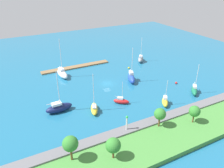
{
  "coord_description": "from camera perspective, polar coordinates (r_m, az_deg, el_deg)",
  "views": [
    {
      "loc": [
        31.03,
        63.1,
        35.09
      ],
      "look_at": [
        0.0,
        3.77,
        1.5
      ],
      "focal_mm": 36.23,
      "sensor_mm": 36.0,
      "label": 1
    }
  ],
  "objects": [
    {
      "name": "park_tree_midwest",
      "position": [
        46.04,
        0.31,
        -15.24
      ],
      "size": [
        3.11,
        3.11,
        4.75
      ],
      "color": "brown",
      "rests_on": "shoreline_park"
    },
    {
      "name": "water",
      "position": [
        78.59,
        -1.27,
        0.12
      ],
      "size": [
        160.0,
        160.0,
        0.0
      ],
      "primitive_type": "plane",
      "color": "#1E668C",
      "rests_on": "ground"
    },
    {
      "name": "park_tree_east",
      "position": [
        59.1,
        20.12,
        -6.49
      ],
      "size": [
        2.78,
        2.78,
        4.63
      ],
      "color": "brown",
      "rests_on": "shoreline_park"
    },
    {
      "name": "harbor_beacon",
      "position": [
        53.34,
        3.74,
        -9.46
      ],
      "size": [
        0.56,
        0.56,
        3.73
      ],
      "color": "silver",
      "rests_on": "breakwater"
    },
    {
      "name": "sailboat_white_along_channel",
      "position": [
        84.88,
        -12.45,
        2.61
      ],
      "size": [
        3.17,
        7.92,
        14.57
      ],
      "rotation": [
        0.0,
        0.0,
        1.65
      ],
      "color": "white",
      "rests_on": "water"
    },
    {
      "name": "sailboat_yellow_lone_north",
      "position": [
        63.13,
        -4.5,
        -6.18
      ],
      "size": [
        3.91,
        6.25,
        11.23
      ],
      "rotation": [
        0.0,
        0.0,
        4.34
      ],
      "color": "yellow",
      "rests_on": "water"
    },
    {
      "name": "sailboat_blue_lone_south",
      "position": [
        79.7,
        4.88,
        1.61
      ],
      "size": [
        4.5,
        7.21,
        12.5
      ],
      "rotation": [
        0.0,
        0.0,
        1.2
      ],
      "color": "#2347B2",
      "rests_on": "water"
    },
    {
      "name": "sailboat_navy_outer_mooring",
      "position": [
        64.48,
        -13.24,
        -5.81
      ],
      "size": [
        7.56,
        2.98,
        12.12
      ],
      "rotation": [
        0.0,
        0.0,
        3.18
      ],
      "color": "#141E4C",
      "rests_on": "water"
    },
    {
      "name": "breakwater",
      "position": [
        58.93,
        10.49,
        -9.49
      ],
      "size": [
        73.64,
        2.94,
        1.56
      ],
      "primitive_type": "cube",
      "color": "slate",
      "rests_on": "ground"
    },
    {
      "name": "park_tree_mideast",
      "position": [
        45.8,
        -10.47,
        -14.64
      ],
      "size": [
        3.18,
        3.18,
        5.65
      ],
      "color": "brown",
      "rests_on": "shoreline_park"
    },
    {
      "name": "park_tree_west",
      "position": [
        55.24,
        12.01,
        -7.44
      ],
      "size": [
        2.87,
        2.87,
        4.97
      ],
      "color": "brown",
      "rests_on": "shoreline_park"
    },
    {
      "name": "shoreline_park",
      "position": [
        55.91,
        13.81,
        -12.38
      ],
      "size": [
        64.81,
        12.66,
        1.18
      ],
      "primitive_type": "cube",
      "color": "#478C3D",
      "rests_on": "ground"
    },
    {
      "name": "sailboat_gray_by_breakwater",
      "position": [
        98.31,
        7.24,
        6.3
      ],
      "size": [
        5.43,
        5.96,
        10.38
      ],
      "rotation": [
        0.0,
        0.0,
        4.03
      ],
      "color": "gray",
      "rests_on": "water"
    },
    {
      "name": "sailboat_green_far_north",
      "position": [
        76.56,
        20.05,
        -1.47
      ],
      "size": [
        5.23,
        5.63,
        10.07
      ],
      "rotation": [
        0.0,
        0.0,
        0.85
      ],
      "color": "#19724C",
      "rests_on": "water"
    },
    {
      "name": "sailboat_red_near_pier",
      "position": [
        66.65,
        2.35,
        -4.3
      ],
      "size": [
        4.58,
        4.16,
        7.2
      ],
      "rotation": [
        0.0,
        0.0,
        2.45
      ],
      "color": "red",
      "rests_on": "water"
    },
    {
      "name": "pier_dock",
      "position": [
        92.99,
        -9.08,
        4.3
      ],
      "size": [
        27.92,
        2.78,
        0.52
      ],
      "primitive_type": "cube",
      "color": "olive",
      "rests_on": "ground"
    },
    {
      "name": "mooring_buoy_yellow",
      "position": [
        90.86,
        4.27,
        4.1
      ],
      "size": [
        0.73,
        0.73,
        0.73
      ],
      "primitive_type": "sphere",
      "color": "yellow",
      "rests_on": "water"
    },
    {
      "name": "sailboat_yellow_west_end",
      "position": [
        67.71,
        13.23,
        -4.35
      ],
      "size": [
        4.14,
        4.99,
        8.02
      ],
      "rotation": [
        0.0,
        0.0,
        0.98
      ],
      "color": "yellow",
      "rests_on": "water"
    },
    {
      "name": "mooring_buoy_red",
      "position": [
        81.28,
        15.89,
        0.27
      ],
      "size": [
        0.76,
        0.76,
        0.76
      ],
      "primitive_type": "sphere",
      "color": "red",
      "rests_on": "water"
    }
  ]
}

